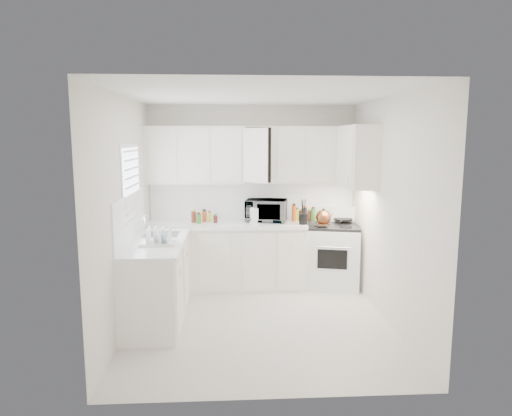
{
  "coord_description": "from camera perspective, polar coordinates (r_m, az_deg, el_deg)",
  "views": [
    {
      "loc": [
        -0.33,
        -5.11,
        2.14
      ],
      "look_at": [
        0.0,
        0.7,
        1.25
      ],
      "focal_mm": 32.28,
      "sensor_mm": 36.0,
      "label": 1
    }
  ],
  "objects": [
    {
      "name": "stove",
      "position": [
        6.74,
        9.49,
        -4.82
      ],
      "size": [
        0.88,
        0.78,
        1.16
      ],
      "primitive_type": null,
      "rotation": [
        0.0,
        0.0,
        -0.23
      ],
      "color": "white",
      "rests_on": "floor"
    },
    {
      "name": "spice_left_0",
      "position": [
        6.65,
        -7.69,
        -1.13
      ],
      "size": [
        0.06,
        0.06,
        0.13
      ],
      "primitive_type": "cylinder",
      "color": "maroon",
      "rests_on": "countertop_back"
    },
    {
      "name": "upper_cabinets_back",
      "position": [
        6.58,
        -0.36,
        3.12
      ],
      "size": [
        3.0,
        0.33,
        0.8
      ],
      "primitive_type": null,
      "color": "white",
      "rests_on": "wall_back"
    },
    {
      "name": "countertop_left",
      "position": [
        5.51,
        -12.17,
        -4.23
      ],
      "size": [
        0.64,
        1.62,
        0.05
      ],
      "primitive_type": "cube",
      "color": "white",
      "rests_on": "lower_cabinets_left"
    },
    {
      "name": "backsplash_back",
      "position": [
        6.77,
        -0.43,
        0.93
      ],
      "size": [
        2.98,
        0.02,
        0.55
      ],
      "primitive_type": "cube",
      "color": "white",
      "rests_on": "wall_back"
    },
    {
      "name": "microwave",
      "position": [
        6.61,
        1.28,
        0.01
      ],
      "size": [
        0.63,
        0.44,
        0.39
      ],
      "primitive_type": "imported",
      "rotation": [
        0.0,
        0.0,
        -0.23
      ],
      "color": "gray",
      "rests_on": "countertop_back"
    },
    {
      "name": "spice_left_4",
      "position": [
        6.63,
        -5.11,
        -1.11
      ],
      "size": [
        0.06,
        0.06,
        0.13
      ],
      "primitive_type": "cylinder",
      "color": "#4C1D15",
      "rests_on": "countertop_back"
    },
    {
      "name": "rice_cooker",
      "position": [
        6.57,
        0.02,
        -0.62
      ],
      "size": [
        0.29,
        0.29,
        0.25
      ],
      "primitive_type": null,
      "rotation": [
        0.0,
        0.0,
        0.17
      ],
      "color": "white",
      "rests_on": "countertop_back"
    },
    {
      "name": "sauce_right_0",
      "position": [
        6.72,
        4.57,
        -0.71
      ],
      "size": [
        0.06,
        0.06,
        0.19
      ],
      "primitive_type": "cylinder",
      "color": "#DB5A1D",
      "rests_on": "countertop_back"
    },
    {
      "name": "sauce_right_2",
      "position": [
        6.74,
        5.5,
        -0.7
      ],
      "size": [
        0.06,
        0.06,
        0.19
      ],
      "primitive_type": "cylinder",
      "color": "#4C1D15",
      "rests_on": "countertop_back"
    },
    {
      "name": "wall_front",
      "position": [
        3.62,
        2.08,
        -4.72
      ],
      "size": [
        3.0,
        0.0,
        3.0
      ],
      "primitive_type": "plane",
      "rotation": [
        -1.57,
        0.0,
        0.0
      ],
      "color": "white",
      "rests_on": "ground"
    },
    {
      "name": "lower_cabinets_left",
      "position": [
        5.64,
        -12.12,
        -8.94
      ],
      "size": [
        0.6,
        1.6,
        0.9
      ],
      "primitive_type": null,
      "color": "white",
      "rests_on": "floor"
    },
    {
      "name": "spice_left_1",
      "position": [
        6.55,
        -7.1,
        -1.26
      ],
      "size": [
        0.06,
        0.06,
        0.13
      ],
      "primitive_type": "cylinder",
      "color": "#387727",
      "rests_on": "countertop_back"
    },
    {
      "name": "frying_pan",
      "position": [
        6.85,
        10.74,
        -1.33
      ],
      "size": [
        0.42,
        0.52,
        0.04
      ],
      "primitive_type": null,
      "rotation": [
        0.0,
        0.0,
        -0.39
      ],
      "color": "black",
      "rests_on": "stove"
    },
    {
      "name": "countertop_back",
      "position": [
        6.51,
        -3.73,
        -2.07
      ],
      "size": [
        2.24,
        0.64,
        0.05
      ],
      "primitive_type": "cube",
      "color": "white",
      "rests_on": "lower_cabinets_back"
    },
    {
      "name": "wall_back",
      "position": [
        6.77,
        -0.43,
        1.57
      ],
      "size": [
        3.0,
        0.0,
        3.0
      ],
      "primitive_type": "plane",
      "rotation": [
        1.57,
        0.0,
        0.0
      ],
      "color": "white",
      "rests_on": "ground"
    },
    {
      "name": "paper_towel",
      "position": [
        6.72,
        -0.43,
        -0.33
      ],
      "size": [
        0.12,
        0.12,
        0.27
      ],
      "primitive_type": "cylinder",
      "color": "white",
      "rests_on": "countertop_back"
    },
    {
      "name": "upper_cabinets_right",
      "position": [
        6.19,
        12.38,
        2.56
      ],
      "size": [
        0.33,
        0.9,
        0.8
      ],
      "primitive_type": null,
      "color": "white",
      "rests_on": "wall_right"
    },
    {
      "name": "wall_right",
      "position": [
        5.49,
        16.26,
        -0.45
      ],
      "size": [
        0.0,
        3.2,
        3.2
      ],
      "primitive_type": "plane",
      "rotation": [
        1.57,
        0.0,
        -1.57
      ],
      "color": "white",
      "rests_on": "ground"
    },
    {
      "name": "sink",
      "position": [
        5.82,
        -11.69,
        -2.08
      ],
      "size": [
        0.42,
        0.38,
        0.3
      ],
      "primitive_type": null,
      "color": "gray",
      "rests_on": "countertop_left"
    },
    {
      "name": "window_blinds",
      "position": [
        5.61,
        -15.07,
        2.36
      ],
      "size": [
        0.06,
        0.96,
        1.06
      ],
      "primitive_type": null,
      "color": "white",
      "rests_on": "wall_left"
    },
    {
      "name": "sauce_right_4",
      "position": [
        6.76,
        6.42,
        -0.69
      ],
      "size": [
        0.06,
        0.06,
        0.19
      ],
      "primitive_type": "cylinder",
      "color": "maroon",
      "rests_on": "countertop_back"
    },
    {
      "name": "spice_left_2",
      "position": [
        6.64,
        -6.4,
        -1.12
      ],
      "size": [
        0.06,
        0.06,
        0.13
      ],
      "primitive_type": "cylinder",
      "color": "#DB5A1D",
      "rests_on": "countertop_back"
    },
    {
      "name": "sauce_right_5",
      "position": [
        6.71,
        6.97,
        -0.76
      ],
      "size": [
        0.06,
        0.06,
        0.19
      ],
      "primitive_type": "cylinder",
      "color": "#387727",
      "rests_on": "countertop_back"
    },
    {
      "name": "dish_rack",
      "position": [
        5.29,
        -12.05,
        -3.3
      ],
      "size": [
        0.39,
        0.29,
        0.22
      ],
      "primitive_type": null,
      "rotation": [
        0.0,
        0.0,
        -0.0
      ],
      "color": "white",
      "rests_on": "countertop_left"
    },
    {
      "name": "spice_left_3",
      "position": [
        6.54,
        -5.79,
        -1.25
      ],
      "size": [
        0.06,
        0.06,
        0.13
      ],
      "primitive_type": "cylinder",
      "color": "#C2DA33",
      "rests_on": "countertop_back"
    },
    {
      "name": "wall_left",
      "position": [
        5.31,
        -15.94,
        -0.75
      ],
      "size": [
        0.0,
        3.2,
        3.2
      ],
      "primitive_type": "plane",
      "rotation": [
        1.57,
        0.0,
        1.57
      ],
      "color": "white",
      "rests_on": "ground"
    },
    {
      "name": "floor",
      "position": [
        5.55,
        0.42,
        -13.99
      ],
      "size": [
        3.2,
        3.2,
        0.0
      ],
      "primitive_type": "plane",
      "color": "silver",
      "rests_on": "ground"
    },
    {
      "name": "lower_cabinets_back",
      "position": [
        6.63,
        -3.68,
        -6.09
      ],
      "size": [
        2.22,
        0.6,
        0.9
      ],
      "primitive_type": null,
      "color": "white",
      "rests_on": "floor"
    },
    {
      "name": "sauce_right_3",
      "position": [
        6.69,
        6.04,
        -0.78
      ],
      "size": [
        0.06,
        0.06,
        0.19
      ],
      "primitive_type": "cylinder",
      "color": "black",
      "rests_on": "countertop_back"
    },
    {
      "name": "tea_kettle",
      "position": [
        6.45,
        8.34,
        -1.02
      ],
      "size": [
        0.33,
        0.31,
        0.24
      ],
      "primitive_type": null,
      "rotation": [
        0.0,
        0.0,
        -0.41
      ],
      "color": "brown",
      "rests_on": "stove"
    },
    {
      "name": "sauce_right_1",
      "position": [
        6.67,
        5.11,
        -0.79
      ],
      "size": [
        0.06,
        0.06,
        0.19
      ],
      "primitive_type": "cylinder",
      "color": "#C2DA33",
      "rests_on": "countertop_back"
    },
    {
      "name": "backsplash_left",
      "position": [
        5.51,
        -15.36,
        -1.18
      ],
      "size": [
        0.02,
        1.6,
        0.55
      ],
      "primitive_type": "cube",
      "color": "white",
      "rests_on": "wall_left"
    },
    {
      "name": "ceiling",
      "position": [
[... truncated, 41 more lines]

